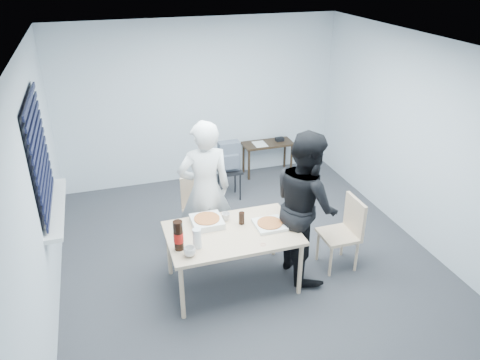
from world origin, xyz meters
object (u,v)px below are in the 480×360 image
object	(u,v)px
chair_far	(199,206)
side_table	(268,147)
person_white	(205,190)
mug_b	(226,217)
chair_right	(346,228)
stool	(229,176)
mug_a	(190,252)
soda_bottle	(178,236)
dining_table	(232,236)
backpack	(229,156)
person_black	(306,205)

from	to	relation	value
chair_far	side_table	size ratio (longest dim) A/B	1.06
chair_far	person_white	world-z (taller)	person_white
mug_b	chair_right	bearing A→B (deg)	-12.50
mug_b	stool	bearing A→B (deg)	72.59
chair_far	mug_a	xyz separation A→B (m)	(-0.38, -1.29, 0.23)
chair_far	soda_bottle	world-z (taller)	soda_bottle
dining_table	soda_bottle	xyz separation A→B (m)	(-0.62, -0.15, 0.22)
chair_right	mug_a	xyz separation A→B (m)	(-1.92, -0.24, 0.23)
dining_table	mug_b	bearing A→B (deg)	89.99
mug_b	soda_bottle	world-z (taller)	soda_bottle
chair_right	mug_b	world-z (taller)	chair_right
backpack	soda_bottle	xyz separation A→B (m)	(-1.17, -2.15, 0.16)
person_white	soda_bottle	xyz separation A→B (m)	(-0.48, -0.85, -0.03)
person_black	side_table	bearing A→B (deg)	-11.69
chair_right	person_black	bearing A→B (deg)	173.49
chair_far	person_white	distance (m)	0.48
soda_bottle	backpack	bearing A→B (deg)	61.46
side_table	stool	xyz separation A→B (m)	(-0.87, -0.66, -0.11)
person_white	mug_a	size ratio (longest dim) A/B	14.39
chair_far	soda_bottle	xyz separation A→B (m)	(-0.47, -1.14, 0.35)
chair_right	person_white	world-z (taller)	person_white
dining_table	person_black	world-z (taller)	person_black
side_table	backpack	xyz separation A→B (m)	(-0.87, -0.67, 0.22)
backpack	stool	bearing A→B (deg)	102.89
backpack	soda_bottle	size ratio (longest dim) A/B	1.34
side_table	mug_b	world-z (taller)	mug_b
person_white	mug_b	size ratio (longest dim) A/B	17.70
chair_right	mug_a	bearing A→B (deg)	-172.76
person_white	person_black	size ratio (longest dim) A/B	1.00
chair_far	mug_b	size ratio (longest dim) A/B	8.90
dining_table	person_black	bearing A→B (deg)	0.53
chair_far	mug_a	bearing A→B (deg)	-106.57
stool	mug_b	distance (m)	1.88
stool	backpack	xyz separation A→B (m)	(-0.00, -0.01, 0.33)
person_white	person_black	bearing A→B (deg)	145.57
chair_far	side_table	xyz separation A→B (m)	(1.57, 1.68, -0.03)
dining_table	mug_b	size ratio (longest dim) A/B	14.36
chair_right	soda_bottle	world-z (taller)	soda_bottle
backpack	mug_b	distance (m)	1.83
soda_bottle	chair_far	bearing A→B (deg)	67.84
dining_table	chair_right	distance (m)	1.40
side_table	stool	size ratio (longest dim) A/B	1.74
dining_table	side_table	size ratio (longest dim) A/B	1.70
person_white	backpack	world-z (taller)	person_white
mug_a	dining_table	bearing A→B (deg)	28.86
backpack	soda_bottle	distance (m)	2.45
dining_table	mug_a	size ratio (longest dim) A/B	11.67
person_black	soda_bottle	world-z (taller)	person_black
person_white	backpack	distance (m)	1.48
mug_a	mug_b	xyz separation A→B (m)	(0.54, 0.55, -0.00)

